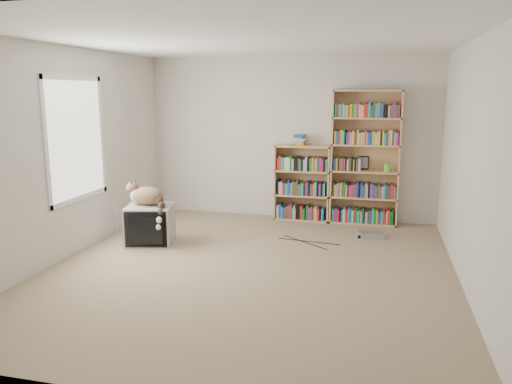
% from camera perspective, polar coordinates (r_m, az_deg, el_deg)
% --- Properties ---
extents(floor, '(4.50, 5.00, 0.01)m').
position_cam_1_polar(floor, '(5.70, -0.69, -8.80)').
color(floor, '#9A8B68').
rests_on(floor, ground).
extents(wall_back, '(4.50, 0.02, 2.50)m').
position_cam_1_polar(wall_back, '(7.83, 3.89, 6.14)').
color(wall_back, beige).
rests_on(wall_back, floor).
extents(wall_front, '(4.50, 0.02, 2.50)m').
position_cam_1_polar(wall_front, '(3.08, -12.46, -2.46)').
color(wall_front, beige).
rests_on(wall_front, floor).
extents(wall_left, '(0.02, 5.00, 2.50)m').
position_cam_1_polar(wall_left, '(6.34, -20.86, 4.16)').
color(wall_left, beige).
rests_on(wall_left, floor).
extents(wall_right, '(0.02, 5.00, 2.50)m').
position_cam_1_polar(wall_right, '(5.31, 23.54, 2.65)').
color(wall_right, beige).
rests_on(wall_right, floor).
extents(ceiling, '(4.50, 5.00, 0.02)m').
position_cam_1_polar(ceiling, '(5.37, -0.76, 17.07)').
color(ceiling, white).
rests_on(ceiling, wall_back).
extents(window, '(0.02, 1.22, 1.52)m').
position_cam_1_polar(window, '(6.49, -19.87, 5.71)').
color(window, white).
rests_on(window, wall_left).
extents(crt_tv, '(0.69, 0.65, 0.51)m').
position_cam_1_polar(crt_tv, '(6.72, -12.01, -3.64)').
color(crt_tv, gray).
rests_on(crt_tv, floor).
extents(cat, '(0.65, 0.51, 0.53)m').
position_cam_1_polar(cat, '(6.63, -12.11, -0.78)').
color(cat, '#342315').
rests_on(cat, crt_tv).
extents(bookcase_tall, '(1.00, 0.30, 1.99)m').
position_cam_1_polar(bookcase_tall, '(7.61, 12.35, 3.40)').
color(bookcase_tall, tan).
rests_on(bookcase_tall, floor).
extents(bookcase_short, '(0.85, 0.30, 1.16)m').
position_cam_1_polar(bookcase_short, '(7.75, 5.33, 0.70)').
color(bookcase_short, tan).
rests_on(bookcase_short, floor).
extents(book_stack, '(0.19, 0.24, 0.16)m').
position_cam_1_polar(book_stack, '(7.68, 4.95, 5.96)').
color(book_stack, red).
rests_on(book_stack, bookcase_short).
extents(green_mug, '(0.10, 0.10, 0.11)m').
position_cam_1_polar(green_mug, '(7.60, 14.77, 2.71)').
color(green_mug, '#67C739').
rests_on(green_mug, bookcase_tall).
extents(framed_print, '(0.15, 0.05, 0.20)m').
position_cam_1_polar(framed_print, '(7.69, 12.20, 3.29)').
color(framed_print, black).
rests_on(framed_print, bookcase_tall).
extents(dvd_player, '(0.38, 0.31, 0.07)m').
position_cam_1_polar(dvd_player, '(7.05, 12.96, -4.78)').
color(dvd_player, '#AEAFB3').
rests_on(dvd_player, floor).
extents(wall_outlet, '(0.01, 0.08, 0.13)m').
position_cam_1_polar(wall_outlet, '(7.32, -15.90, -2.03)').
color(wall_outlet, silver).
rests_on(wall_outlet, wall_left).
extents(floor_cables, '(1.20, 0.70, 0.01)m').
position_cam_1_polar(floor_cables, '(6.99, 3.49, -4.93)').
color(floor_cables, black).
rests_on(floor_cables, floor).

